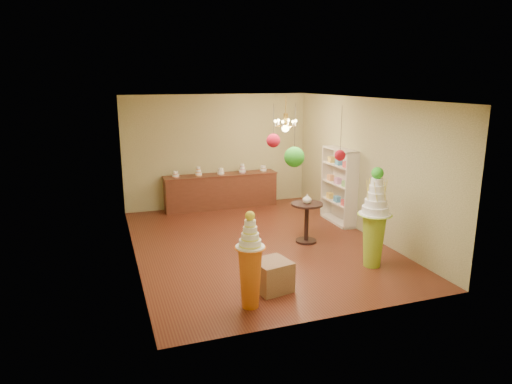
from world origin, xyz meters
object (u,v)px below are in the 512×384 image
object	(u,v)px
pedestal_orange	(250,269)
sideboard	(221,190)
pedestal_green	(374,227)
round_table	(307,217)

from	to	relation	value
pedestal_orange	sideboard	size ratio (longest dim) A/B	0.50
pedestal_green	sideboard	xyz separation A→B (m)	(-1.62, 4.77, -0.29)
pedestal_green	pedestal_orange	xyz separation A→B (m)	(-2.63, -0.75, -0.15)
pedestal_green	pedestal_orange	bearing A→B (deg)	-164.09
pedestal_orange	sideboard	world-z (taller)	pedestal_orange
pedestal_orange	sideboard	distance (m)	5.61
sideboard	pedestal_orange	bearing A→B (deg)	-100.39
pedestal_green	pedestal_orange	size ratio (longest dim) A/B	1.23
pedestal_green	sideboard	bearing A→B (deg)	108.74
pedestal_orange	round_table	bearing A→B (deg)	48.88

